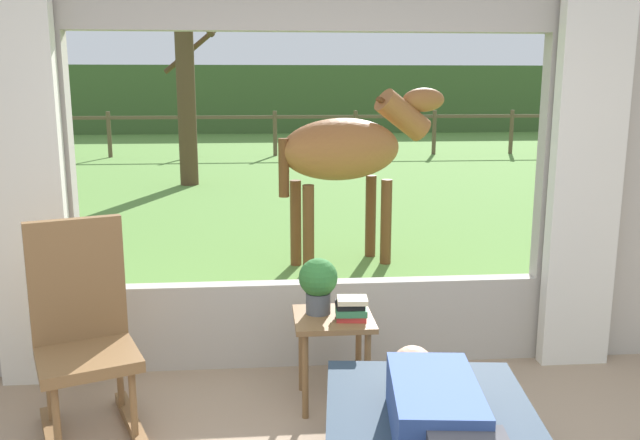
{
  "coord_description": "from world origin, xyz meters",
  "views": [
    {
      "loc": [
        -0.31,
        -1.82,
        1.8
      ],
      "look_at": [
        0.0,
        1.8,
        1.05
      ],
      "focal_mm": 37.3,
      "sensor_mm": 36.0,
      "label": 1
    }
  ],
  "objects_px": {
    "side_table": "(333,332)",
    "book_stack": "(351,309)",
    "potted_plant": "(318,282)",
    "rocking_chair": "(83,332)",
    "pasture_tree": "(186,90)",
    "reclining_person": "(448,436)",
    "horse": "(349,150)"
  },
  "relations": [
    {
      "from": "potted_plant",
      "to": "rocking_chair",
      "type": "bearing_deg",
      "value": -168.71
    },
    {
      "from": "rocking_chair",
      "to": "pasture_tree",
      "type": "distance_m",
      "value": 8.63
    },
    {
      "from": "pasture_tree",
      "to": "side_table",
      "type": "bearing_deg",
      "value": -78.56
    },
    {
      "from": "horse",
      "to": "side_table",
      "type": "bearing_deg",
      "value": -28.36
    },
    {
      "from": "rocking_chair",
      "to": "side_table",
      "type": "relative_size",
      "value": 2.15
    },
    {
      "from": "book_stack",
      "to": "horse",
      "type": "height_order",
      "value": "horse"
    },
    {
      "from": "potted_plant",
      "to": "pasture_tree",
      "type": "height_order",
      "value": "pasture_tree"
    },
    {
      "from": "side_table",
      "to": "book_stack",
      "type": "relative_size",
      "value": 2.86
    },
    {
      "from": "side_table",
      "to": "potted_plant",
      "type": "xyz_separation_m",
      "value": [
        -0.08,
        0.06,
        0.28
      ]
    },
    {
      "from": "potted_plant",
      "to": "book_stack",
      "type": "distance_m",
      "value": 0.24
    },
    {
      "from": "side_table",
      "to": "book_stack",
      "type": "height_order",
      "value": "book_stack"
    },
    {
      "from": "reclining_person",
      "to": "potted_plant",
      "type": "xyz_separation_m",
      "value": [
        -0.37,
        1.38,
        0.18
      ]
    },
    {
      "from": "rocking_chair",
      "to": "book_stack",
      "type": "distance_m",
      "value": 1.42
    },
    {
      "from": "pasture_tree",
      "to": "potted_plant",
      "type": "bearing_deg",
      "value": -79.01
    },
    {
      "from": "side_table",
      "to": "horse",
      "type": "relative_size",
      "value": 0.29
    },
    {
      "from": "potted_plant",
      "to": "horse",
      "type": "xyz_separation_m",
      "value": [
        0.54,
        2.84,
        0.45
      ]
    },
    {
      "from": "book_stack",
      "to": "horse",
      "type": "distance_m",
      "value": 3.04
    },
    {
      "from": "reclining_person",
      "to": "book_stack",
      "type": "height_order",
      "value": "book_stack"
    },
    {
      "from": "rocking_chair",
      "to": "horse",
      "type": "bearing_deg",
      "value": 38.26
    },
    {
      "from": "potted_plant",
      "to": "pasture_tree",
      "type": "xyz_separation_m",
      "value": [
        -1.61,
        8.3,
        0.97
      ]
    },
    {
      "from": "book_stack",
      "to": "pasture_tree",
      "type": "relative_size",
      "value": 0.05
    },
    {
      "from": "side_table",
      "to": "horse",
      "type": "xyz_separation_m",
      "value": [
        0.46,
        2.9,
        0.73
      ]
    },
    {
      "from": "potted_plant",
      "to": "book_stack",
      "type": "relative_size",
      "value": 1.76
    },
    {
      "from": "reclining_person",
      "to": "horse",
      "type": "bearing_deg",
      "value": 94.12
    },
    {
      "from": "side_table",
      "to": "pasture_tree",
      "type": "distance_m",
      "value": 8.62
    },
    {
      "from": "side_table",
      "to": "potted_plant",
      "type": "relative_size",
      "value": 1.63
    },
    {
      "from": "rocking_chair",
      "to": "potted_plant",
      "type": "xyz_separation_m",
      "value": [
        1.24,
        0.25,
        0.16
      ]
    },
    {
      "from": "reclining_person",
      "to": "horse",
      "type": "height_order",
      "value": "horse"
    },
    {
      "from": "book_stack",
      "to": "potted_plant",
      "type": "bearing_deg",
      "value": 144.84
    },
    {
      "from": "side_table",
      "to": "pasture_tree",
      "type": "height_order",
      "value": "pasture_tree"
    },
    {
      "from": "side_table",
      "to": "pasture_tree",
      "type": "relative_size",
      "value": 0.14
    },
    {
      "from": "rocking_chair",
      "to": "side_table",
      "type": "height_order",
      "value": "rocking_chair"
    }
  ]
}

